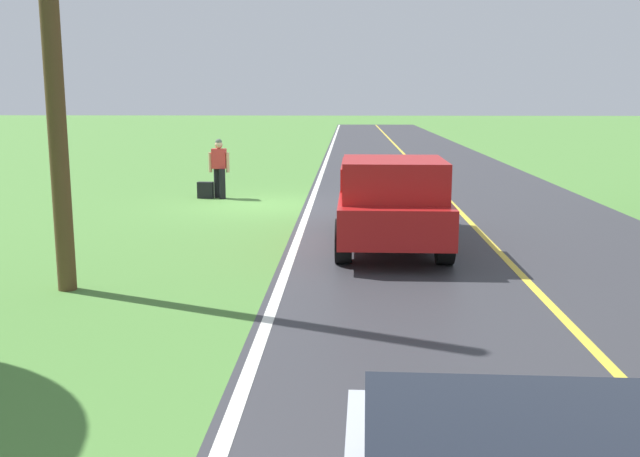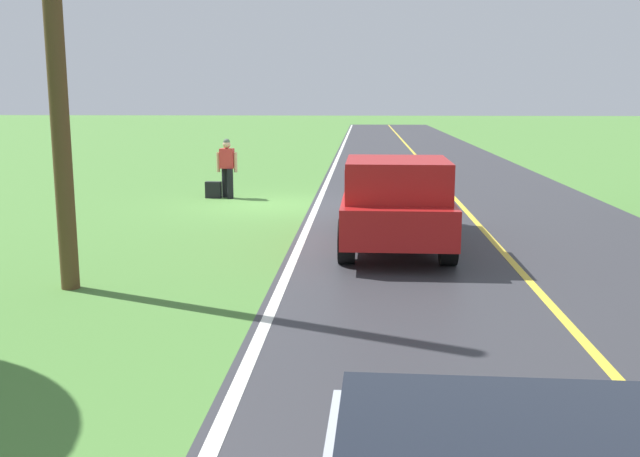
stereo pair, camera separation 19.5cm
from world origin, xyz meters
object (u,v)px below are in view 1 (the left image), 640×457
utility_pole_roadside (50,17)px  hitchhiker_walking (219,165)px  suitcase_carried (205,190)px  pickup_truck_passing (391,199)px

utility_pole_roadside → hitchhiker_walking: bearing=-93.0°
hitchhiker_walking → suitcase_carried: (0.42, 0.06, -0.74)m
hitchhiker_walking → suitcase_carried: bearing=7.5°
hitchhiker_walking → pickup_truck_passing: pickup_truck_passing is taller
suitcase_carried → utility_pole_roadside: utility_pole_roadside is taller
utility_pole_roadside → suitcase_carried: bearing=-90.7°
suitcase_carried → pickup_truck_passing: size_ratio=0.09×
hitchhiker_walking → pickup_truck_passing: 8.24m
pickup_truck_passing → suitcase_carried: bearing=-53.3°
pickup_truck_passing → utility_pole_roadside: (5.17, 3.40, 3.10)m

